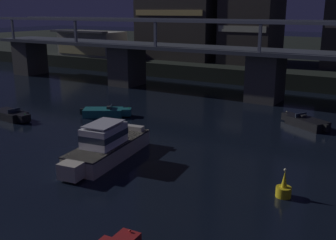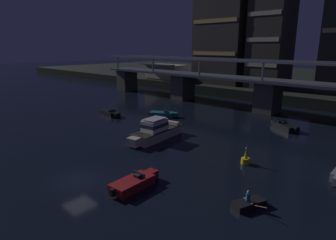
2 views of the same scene
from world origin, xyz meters
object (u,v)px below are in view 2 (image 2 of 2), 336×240
(tower_west_low, at_px, (225,5))
(cabin_cruiser_near_left, at_px, (156,131))
(speedboat_mid_left, at_px, (134,183))
(channel_buoy, at_px, (246,159))
(speedboat_near_right, at_px, (284,126))
(speedboat_far_left, at_px, (163,114))
(tower_west_tall, at_px, (272,27))
(dinghy_with_paddler, at_px, (249,203))
(speedboat_mid_right, at_px, (110,113))
(waterfront_pavilion, at_px, (165,72))
(river_bridge, at_px, (268,91))

(tower_west_low, height_order, cabin_cruiser_near_left, tower_west_low)
(speedboat_mid_left, xyz_separation_m, channel_buoy, (4.35, 11.24, 0.06))
(cabin_cruiser_near_left, distance_m, speedboat_mid_left, 13.57)
(speedboat_near_right, relative_size, speedboat_mid_left, 0.93)
(tower_west_low, distance_m, speedboat_far_left, 39.49)
(speedboat_mid_left, relative_size, channel_buoy, 2.97)
(tower_west_tall, height_order, dinghy_with_paddler, tower_west_tall)
(tower_west_tall, xyz_separation_m, speedboat_mid_right, (-10.90, -37.82, -15.73))
(tower_west_tall, bearing_deg, channel_buoy, -67.33)
(waterfront_pavilion, bearing_deg, cabin_cruiser_near_left, -47.37)
(tower_west_tall, bearing_deg, speedboat_near_right, -59.77)
(dinghy_with_paddler, bearing_deg, waterfront_pavilion, 139.46)
(speedboat_near_right, xyz_separation_m, speedboat_mid_left, (-2.03, -26.81, 0.00))
(tower_west_low, distance_m, speedboat_mid_left, 61.67)
(speedboat_near_right, relative_size, channel_buoy, 2.75)
(speedboat_near_right, bearing_deg, speedboat_far_left, -159.78)
(waterfront_pavilion, bearing_deg, speedboat_mid_right, -60.78)
(speedboat_mid_left, bearing_deg, waterfront_pavilion, 131.64)
(speedboat_near_right, xyz_separation_m, channel_buoy, (2.32, -15.57, 0.06))
(speedboat_far_left, bearing_deg, dinghy_with_paddler, -32.81)
(speedboat_far_left, xyz_separation_m, dinghy_with_paddler, (24.96, -16.09, -0.14))
(speedboat_mid_left, xyz_separation_m, speedboat_mid_right, (-23.64, 14.34, 0.00))
(speedboat_far_left, distance_m, dinghy_with_paddler, 29.69)
(speedboat_mid_right, bearing_deg, speedboat_near_right, 25.92)
(speedboat_mid_right, height_order, channel_buoy, channel_buoy)
(river_bridge, bearing_deg, speedboat_far_left, -126.97)
(tower_west_tall, height_order, waterfront_pavilion, tower_west_tall)
(river_bridge, relative_size, tower_west_low, 2.19)
(channel_buoy, bearing_deg, speedboat_far_left, 156.91)
(speedboat_mid_left, bearing_deg, river_bridge, 97.59)
(cabin_cruiser_near_left, xyz_separation_m, speedboat_far_left, (-7.97, 9.37, -0.64))
(waterfront_pavilion, xyz_separation_m, speedboat_mid_left, (42.11, -47.37, -4.02))
(river_bridge, distance_m, speedboat_mid_right, 28.58)
(speedboat_mid_right, bearing_deg, waterfront_pavilion, 119.22)
(channel_buoy, xyz_separation_m, dinghy_with_paddler, (4.29, -7.28, -0.20))
(tower_west_tall, distance_m, dinghy_with_paddler, 55.06)
(tower_west_low, xyz_separation_m, speedboat_mid_right, (1.84, -37.52, -21.54))
(speedboat_mid_right, bearing_deg, cabin_cruiser_near_left, -13.44)
(dinghy_with_paddler, bearing_deg, speedboat_mid_right, 162.19)
(waterfront_pavilion, relative_size, speedboat_mid_left, 2.37)
(tower_west_tall, height_order, speedboat_mid_right, tower_west_tall)
(speedboat_mid_right, bearing_deg, speedboat_far_left, 37.98)
(tower_west_tall, height_order, speedboat_near_right, tower_west_tall)
(river_bridge, relative_size, tower_west_tall, 3.09)
(river_bridge, xyz_separation_m, tower_west_tall, (-8.01, 16.70, 12.10))
(tower_west_tall, bearing_deg, speedboat_far_left, -96.37)
(waterfront_pavilion, bearing_deg, speedboat_far_left, -46.64)
(tower_west_tall, xyz_separation_m, speedboat_near_right, (14.76, -25.34, -15.73))
(river_bridge, distance_m, dinghy_with_paddler, 34.41)
(tower_west_tall, xyz_separation_m, channel_buoy, (17.09, -40.91, -15.67))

